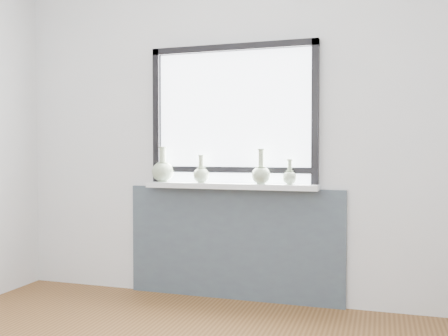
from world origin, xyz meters
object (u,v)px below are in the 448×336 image
(vase_b, at_px, (201,174))
(vase_c, at_px, (261,173))
(windowsill, at_px, (230,186))
(vase_d, at_px, (290,176))
(vase_a, at_px, (163,170))

(vase_b, distance_m, vase_c, 0.48)
(windowsill, xyz_separation_m, vase_d, (0.45, 0.00, 0.08))
(windowsill, relative_size, vase_a, 4.76)
(vase_d, bearing_deg, vase_b, -179.38)
(vase_c, xyz_separation_m, vase_d, (0.21, 0.03, -0.02))
(vase_c, bearing_deg, windowsill, 173.41)
(vase_c, relative_size, vase_d, 1.41)
(vase_b, xyz_separation_m, vase_c, (0.48, -0.02, 0.01))
(vase_b, xyz_separation_m, vase_d, (0.68, 0.01, -0.01))
(vase_d, bearing_deg, windowsill, -179.48)
(windowsill, xyz_separation_m, vase_c, (0.24, -0.03, 0.10))
(vase_b, distance_m, vase_d, 0.68)
(vase_c, height_order, vase_d, vase_c)
(windowsill, bearing_deg, vase_d, 0.52)
(windowsill, xyz_separation_m, vase_a, (-0.56, 0.01, 0.11))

